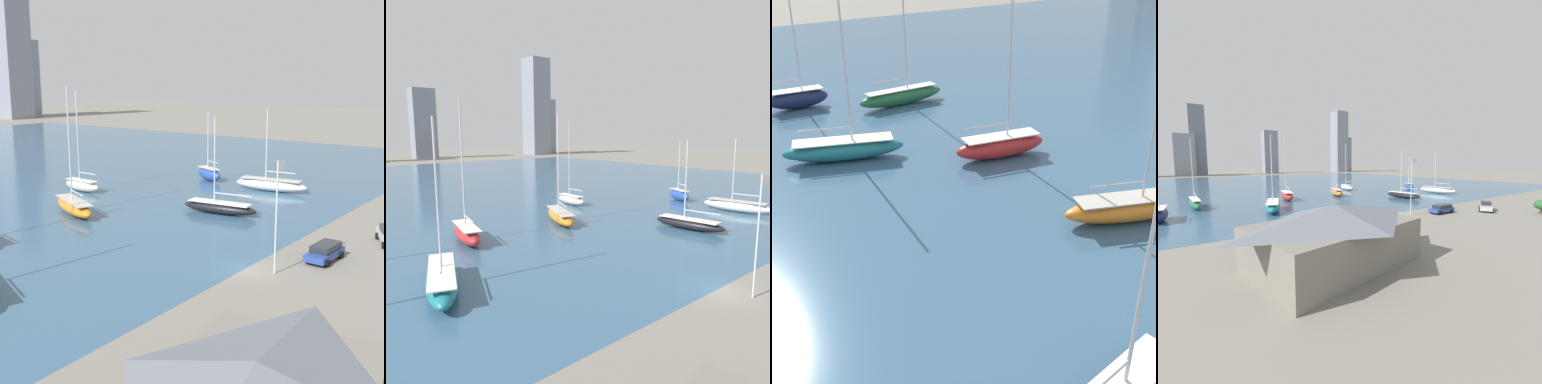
# 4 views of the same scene
# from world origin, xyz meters

# --- Properties ---
(ground_plane) EXTENTS (500.00, 500.00, 0.00)m
(ground_plane) POSITION_xyz_m (0.00, 0.00, 0.00)
(ground_plane) COLOR gray
(harbor_water) EXTENTS (180.00, 140.00, 0.00)m
(harbor_water) POSITION_xyz_m (0.00, 70.00, 0.00)
(harbor_water) COLOR #385B7A
(harbor_water) RESTS_ON ground_plane
(boat_shed) EXTENTS (15.10, 11.06, 5.37)m
(boat_shed) POSITION_xyz_m (-21.15, -13.20, 2.69)
(boat_shed) COLOR slate
(boat_shed) RESTS_ON ground_plane
(flag_pole) EXTENTS (1.24, 0.14, 9.75)m
(flag_pole) POSITION_xyz_m (0.71, -2.57, 5.35)
(flag_pole) COLOR silver
(flag_pole) RESTS_ON ground_plane
(yard_shrub) EXTENTS (2.61, 2.61, 2.51)m
(yard_shrub) POSITION_xyz_m (20.05, -15.17, 1.61)
(yard_shrub) COLOR #4C3823
(yard_shrub) RESTS_ON ground_plane
(distant_city_skyline) EXTENTS (223.35, 18.72, 54.85)m
(distant_city_skyline) POSITION_xyz_m (-26.51, 168.79, 21.47)
(distant_city_skyline) COLOR #A8A8B2
(distant_city_skyline) RESTS_ON ground_plane
(sailboat_orange) EXTENTS (5.93, 10.20, 15.42)m
(sailboat_orange) POSITION_xyz_m (4.08, 26.73, 0.99)
(sailboat_orange) COLOR orange
(sailboat_orange) RESTS_ON harbor_water
(sailboat_green) EXTENTS (1.99, 10.67, 13.63)m
(sailboat_green) POSITION_xyz_m (-29.02, 26.29, 1.04)
(sailboat_green) COLOR #236B3D
(sailboat_green) RESTS_ON harbor_water
(sailboat_cream) EXTENTS (2.03, 6.99, 14.72)m
(sailboat_cream) POSITION_xyz_m (13.77, 36.09, 1.02)
(sailboat_cream) COLOR beige
(sailboat_cream) RESTS_ON harbor_water
(sailboat_teal) EXTENTS (5.98, 10.79, 14.06)m
(sailboat_teal) POSITION_xyz_m (-17.56, 14.27, 1.02)
(sailboat_teal) COLOR #1E757F
(sailboat_teal) RESTS_ON harbor_water
(sailboat_white) EXTENTS (3.85, 11.18, 11.91)m
(sailboat_white) POSITION_xyz_m (30.54, 14.01, 0.97)
(sailboat_white) COLOR white
(sailboat_white) RESTS_ON harbor_water
(sailboat_black) EXTENTS (3.63, 9.96, 11.71)m
(sailboat_black) POSITION_xyz_m (14.96, 12.65, 0.81)
(sailboat_black) COLOR black
(sailboat_black) RESTS_ON harbor_water
(sailboat_blue) EXTENTS (4.14, 6.28, 10.98)m
(sailboat_blue) POSITION_xyz_m (31.93, 26.00, 1.13)
(sailboat_blue) COLOR #284CA8
(sailboat_blue) RESTS_ON harbor_water
(sailboat_red) EXTENTS (3.96, 8.87, 16.39)m
(sailboat_red) POSITION_xyz_m (-10.19, 26.14, 1.13)
(sailboat_red) COLOR #B72828
(sailboat_red) RESTS_ON harbor_water
(sailboat_navy) EXTENTS (2.67, 6.97, 14.42)m
(sailboat_navy) POSITION_xyz_m (-34.40, 15.91, 1.21)
(sailboat_navy) COLOR #19234C
(sailboat_navy) RESTS_ON harbor_water
(parked_wagon_blue) EXTENTS (4.79, 2.37, 1.55)m
(parked_wagon_blue) POSITION_xyz_m (6.40, -4.64, 0.84)
(parked_wagon_blue) COLOR #284293
(parked_wagon_blue) RESTS_ON ground_plane
(parked_pickup_silver) EXTENTS (5.45, 4.22, 1.72)m
(parked_pickup_silver) POSITION_xyz_m (15.03, -7.98, 0.85)
(parked_pickup_silver) COLOR #B7B7BC
(parked_pickup_silver) RESTS_ON ground_plane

